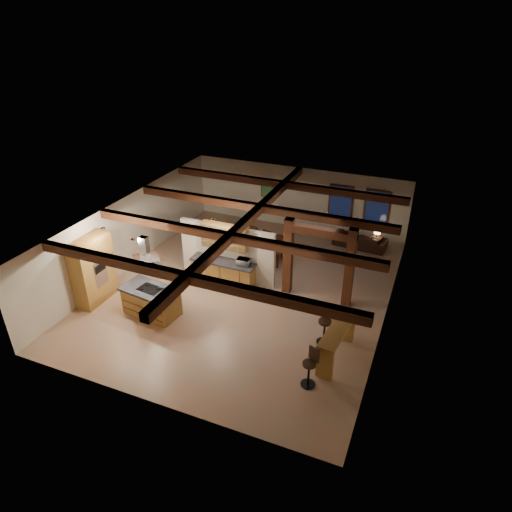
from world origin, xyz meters
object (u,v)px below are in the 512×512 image
(sofa, at_px, (360,240))
(bar_counter, at_px, (337,338))
(dining_table, at_px, (260,253))
(kitchen_island, at_px, (151,301))

(sofa, height_order, bar_counter, bar_counter)
(dining_table, xyz_separation_m, sofa, (3.56, 2.79, -0.01))
(sofa, bearing_deg, dining_table, 43.62)
(kitchen_island, xyz_separation_m, bar_counter, (6.32, 0.15, 0.25))
(kitchen_island, distance_m, dining_table, 5.26)
(kitchen_island, bearing_deg, bar_counter, 1.38)
(kitchen_island, distance_m, bar_counter, 6.33)
(sofa, distance_m, bar_counter, 7.55)
(kitchen_island, bearing_deg, dining_table, 67.68)
(dining_table, xyz_separation_m, bar_counter, (4.33, -4.71, 0.40))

